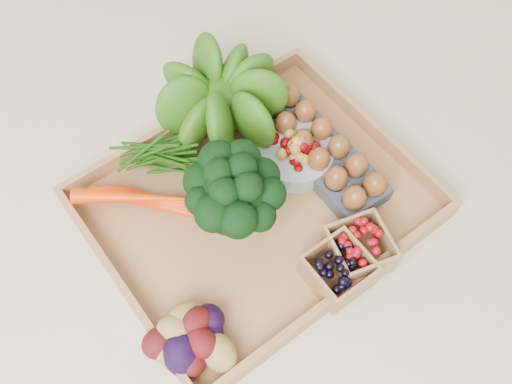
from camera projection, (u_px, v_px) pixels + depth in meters
ground at (256, 209)px, 1.03m from camera, size 4.00×4.00×0.00m
tray at (256, 207)px, 1.02m from camera, size 0.55×0.45×0.01m
carrots at (154, 202)px, 0.99m from camera, size 0.20×0.14×0.05m
lettuce at (221, 92)px, 1.03m from camera, size 0.16×0.16×0.16m
broccoli at (235, 208)px, 0.94m from camera, size 0.16×0.16×0.13m
cherry_bowl at (295, 155)px, 1.04m from camera, size 0.14×0.14×0.04m
egg_carton at (319, 153)px, 1.05m from camera, size 0.11×0.29×0.03m
potatoes at (187, 336)px, 0.85m from camera, size 0.15×0.15×0.08m
punnet_blackberry at (339, 270)px, 0.92m from camera, size 0.10×0.10×0.06m
punnet_raspberry at (359, 249)px, 0.93m from camera, size 0.12×0.12×0.06m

